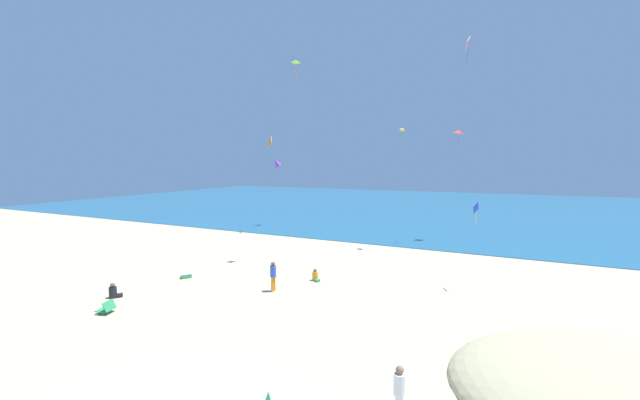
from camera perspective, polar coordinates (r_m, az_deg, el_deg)
The scene contains 16 objects.
ground_plane at distance 17.96m, azimuth 1.46°, elevation -15.35°, with size 120.00×120.00×0.00m, color #C6B58C.
ocean_water at distance 58.32m, azimuth 18.22°, elevation -0.94°, with size 120.00×60.00×0.05m, color #236084.
beach_chair_far_right at distance 15.47m, azimuth 32.13°, elevation -18.89°, with size 0.65×0.75×0.54m.
beach_chair_far_left at distance 18.78m, azimuth -30.65°, elevation -14.43°, with size 0.74×0.73×0.55m.
cooler_box at distance 22.31m, azimuth -20.39°, elevation -11.13°, with size 0.66×0.70×0.26m.
person_0 at distance 20.59m, azimuth -29.80°, elevation -12.53°, with size 0.62×0.65×0.74m.
person_2 at distance 18.80m, azimuth -7.41°, elevation -11.57°, with size 0.31×0.31×1.53m.
person_4 at distance 10.30m, azimuth 12.42°, elevation -27.29°, with size 0.41×0.41×1.48m.
person_5 at distance 20.46m, azimuth -0.73°, elevation -11.96°, with size 0.59×0.54×0.67m.
kite_purple at distance 37.80m, azimuth -6.86°, elevation 5.90°, with size 1.17×1.16×1.55m.
kite_red at distance 32.27m, azimuth 21.07°, elevation 10.07°, with size 0.95×0.93×1.25m.
kite_blue at distance 19.85m, azimuth 23.47°, elevation -1.22°, with size 0.31×0.60×1.10m.
kite_yellow at distance 27.96m, azimuth 12.95°, elevation 10.81°, with size 0.55×0.55×1.05m.
kite_pink at distance 32.76m, azimuth 22.34°, elevation 21.85°, with size 0.37×1.14×2.00m.
kite_lime at distance 24.54m, azimuth -3.84°, elevation 20.95°, with size 0.60×0.58×1.45m.
kite_orange at distance 34.16m, azimuth -7.93°, elevation 8.94°, with size 0.86×0.80×1.81m.
Camera 1 is at (6.67, -5.39, 6.44)m, focal length 20.25 mm.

